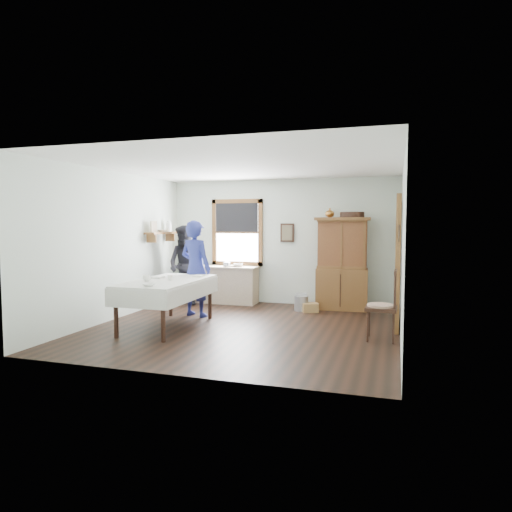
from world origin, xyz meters
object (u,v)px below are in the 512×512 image
wicker_basket (310,308)px  woman_blue (196,272)px  figure_dark (186,268)px  dining_table (167,304)px  pail (301,303)px  spindle_chair (381,305)px  work_counter (226,284)px  china_hutch (342,264)px

wicker_basket → woman_blue: 2.36m
figure_dark → woman_blue: bearing=-46.1°
dining_table → pail: (1.86, 2.11, -0.25)m
wicker_basket → spindle_chair: bearing=-52.3°
pail → woman_blue: (-1.80, -1.10, 0.69)m
woman_blue → figure_dark: woman_blue is taller
work_counter → pail: work_counter is taller
woman_blue → wicker_basket: bearing=-137.4°
spindle_chair → woman_blue: bearing=168.3°
spindle_chair → figure_dark: 4.54m
spindle_chair → china_hutch: bearing=111.9°
dining_table → spindle_chair: (3.47, 0.20, 0.13)m
pail → spindle_chair: bearing=-50.0°
pail → figure_dark: size_ratio=0.19×
spindle_chair → woman_blue: 3.52m
china_hutch → pail: bearing=-155.9°
wicker_basket → china_hutch: bearing=40.9°
dining_table → wicker_basket: size_ratio=6.60×
work_counter → dining_table: size_ratio=0.71×
pail → figure_dark: bearing=-178.9°
work_counter → woman_blue: size_ratio=0.85×
china_hutch → spindle_chair: (0.85, -2.31, -0.40)m
china_hutch → spindle_chair: 2.49m
figure_dark → work_counter: bearing=41.5°
woman_blue → work_counter: bearing=-75.3°
wicker_basket → figure_dark: figure_dark is taller
china_hutch → pail: (-0.75, -0.40, -0.79)m
china_hutch → figure_dark: (-3.28, -0.45, -0.14)m
work_counter → spindle_chair: bearing=-34.9°
work_counter → spindle_chair: 4.11m
spindle_chair → figure_dark: figure_dark is taller
dining_table → wicker_basket: bearing=44.5°
work_counter → dining_table: (-0.09, -2.53, -0.00)m
china_hutch → pail: size_ratio=6.22×
spindle_chair → dining_table: bearing=-175.0°
figure_dark → pail: bearing=10.6°
wicker_basket → woman_blue: (-2.00, -1.01, 0.75)m
spindle_chair → pail: 2.53m
work_counter → pail: size_ratio=4.73×
pail → woman_blue: woman_blue is taller
china_hutch → woman_blue: (-2.56, -1.50, -0.10)m
woman_blue → pail: bearing=-132.9°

